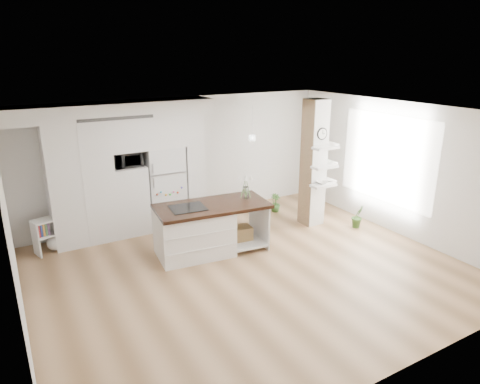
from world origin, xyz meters
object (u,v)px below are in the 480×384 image
object	(u,v)px
refrigerator	(164,186)
bookshelf	(52,237)
kitchen_island	(200,229)
floor_plant_a	(358,216)

from	to	relation	value
refrigerator	bookshelf	world-z (taller)	refrigerator
kitchen_island	bookshelf	world-z (taller)	kitchen_island
kitchen_island	bookshelf	distance (m)	2.82
refrigerator	floor_plant_a	bearing A→B (deg)	-31.83
refrigerator	kitchen_island	size ratio (longest dim) A/B	0.81
refrigerator	kitchen_island	distance (m)	1.70
refrigerator	kitchen_island	world-z (taller)	refrigerator
kitchen_island	bookshelf	bearing A→B (deg)	154.54
refrigerator	floor_plant_a	size ratio (longest dim) A/B	3.52
bookshelf	floor_plant_a	world-z (taller)	bookshelf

